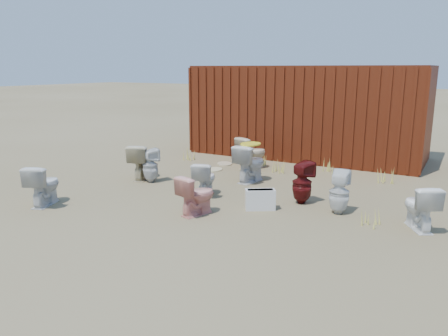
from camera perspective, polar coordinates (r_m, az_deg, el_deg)
The scene contains 22 objects.
ground at distance 7.65m, azimuth -2.22°, elevation -4.90°, with size 100.00×100.00×0.00m, color brown.
shipping_container at distance 12.07m, azimuth 10.90°, elevation 7.28°, with size 6.00×2.40×2.40m, color #551D0E.
toilet_front_a at distance 8.20m, azimuth -22.49°, elevation -2.05°, with size 0.40×0.71×0.72m, color silver.
toilet_front_pink at distance 7.11m, azimuth -3.59°, elevation -3.52°, with size 0.37×0.65×0.66m, color #EF998A.
toilet_front_c at distance 8.15m, azimuth -2.51°, elevation -1.41°, with size 0.36×0.63×0.65m, color silver.
toilet_front_maroon at distance 7.78m, azimuth 10.17°, elevation -1.89°, with size 0.34×0.35×0.76m, color #530E0E.
toilet_front_e at distance 7.08m, azimuth 24.20°, elevation -4.63°, with size 0.38×0.67×0.69m, color white.
toilet_back_a at distance 9.22m, azimuth -9.59°, elevation 0.33°, with size 0.32×0.33×0.71m, color silver.
toilet_back_beige_left at distance 9.52m, azimuth -10.72°, elevation 0.82°, with size 0.43×0.75×0.76m, color beige.
toilet_back_beige_right at distance 10.37m, azimuth 3.64°, elevation 2.00°, with size 0.42×0.74×0.76m, color beige.
toilet_back_yellowlid at distance 9.14m, azimuth 3.46°, elevation 0.63°, with size 0.44×0.78×0.79m, color silver.
toilet_back_e at distance 7.37m, azimuth 14.82°, elevation -3.08°, with size 0.33×0.33×0.73m, color white.
yellow_lid at distance 9.06m, azimuth 3.49°, elevation 3.15°, with size 0.40×0.50×0.03m, color yellow.
loose_tank at distance 7.40m, azimuth 4.74°, elevation -4.12°, with size 0.50×0.20×0.35m, color silver.
loose_lid_near at distance 10.24m, azimuth -1.36°, elevation -0.21°, with size 0.38×0.49×0.02m, color beige.
loose_lid_far at distance 10.87m, azimuth 0.08°, elevation 0.57°, with size 0.36×0.47×0.02m, color #BFB18B.
weed_clump_a at distance 11.36m, azimuth -4.66°, elevation 1.80°, with size 0.36×0.36×0.31m, color #C5BB4E.
weed_clump_b at distance 10.07m, azimuth 7.27°, elevation 0.20°, with size 0.32×0.32×0.28m, color #C5BB4E.
weed_clump_c at distance 9.59m, azimuth 20.35°, elevation -1.01°, with size 0.36×0.36×0.33m, color #C5BB4E.
weed_clump_d at distance 10.85m, azimuth 5.12°, elevation 1.16°, with size 0.30×0.30×0.27m, color #C5BB4E.
weed_clump_e at distance 10.29m, azimuth 13.65°, elevation 0.26°, with size 0.34×0.34×0.30m, color #C5BB4E.
weed_clump_f at distance 7.02m, azimuth 18.49°, elevation -6.18°, with size 0.28×0.28×0.25m, color #C5BB4E.
Camera 1 is at (3.84, -6.19, 2.34)m, focal length 35.00 mm.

